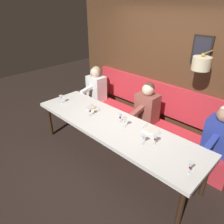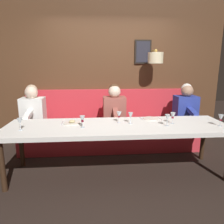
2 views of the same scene
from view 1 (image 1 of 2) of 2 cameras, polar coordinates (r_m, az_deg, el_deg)
name	(u,v)px [view 1 (image 1 of 2)]	position (r m, az deg, el deg)	size (l,w,h in m)	color
ground_plane	(113,159)	(3.97, 0.27, -12.42)	(12.00, 12.00, 0.00)	black
dining_table	(113,127)	(3.56, 0.30, -4.04)	(0.90, 3.16, 0.74)	silver
banquette_bench	(144,130)	(4.39, 8.47, -4.65)	(0.52, 3.36, 0.45)	red
back_wall_panel	(166,69)	(4.36, 14.28, 11.04)	(0.59, 4.56, 2.90)	#51331E
diner_nearest	(220,132)	(3.59, 26.91, -4.72)	(0.60, 0.40, 0.79)	#283893
diner_near	(147,104)	(4.08, 9.35, 2.12)	(0.60, 0.40, 0.79)	#934C42
diner_middle	(96,85)	(4.97, -4.29, 7.30)	(0.60, 0.40, 0.79)	white
place_setting_0	(151,130)	(3.42, 10.48, -4.73)	(0.24, 0.32, 0.01)	silver
place_setting_1	(93,108)	(4.02, -5.02, 1.05)	(0.24, 0.31, 0.05)	silver
wine_glass_0	(61,98)	(4.31, -13.42, 3.76)	(0.07, 0.07, 0.16)	silver
wine_glass_1	(90,110)	(3.74, -5.88, 0.57)	(0.07, 0.07, 0.16)	silver
wine_glass_2	(191,166)	(2.72, 20.26, -13.27)	(0.07, 0.07, 0.16)	silver
wine_glass_3	(143,138)	(3.04, 8.34, -6.78)	(0.07, 0.07, 0.16)	silver
wine_glass_4	(125,121)	(3.40, 3.45, -2.38)	(0.07, 0.07, 0.16)	silver
wine_glass_5	(120,116)	(3.53, 2.21, -1.06)	(0.07, 0.07, 0.16)	silver
wine_glass_6	(155,138)	(3.06, 11.48, -6.73)	(0.07, 0.07, 0.16)	silver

